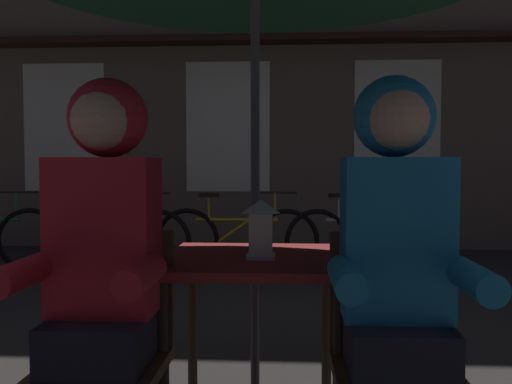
# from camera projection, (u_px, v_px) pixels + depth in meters

# --- Properties ---
(cafe_table) EXTENTS (0.72, 0.72, 0.74)m
(cafe_table) POSITION_uv_depth(u_px,v_px,m) (255.00, 281.00, 2.24)
(cafe_table) COLOR maroon
(cafe_table) RESTS_ON ground_plane
(lantern) EXTENTS (0.11, 0.11, 0.23)m
(lantern) POSITION_uv_depth(u_px,v_px,m) (261.00, 227.00, 2.17)
(lantern) COLOR white
(lantern) RESTS_ON cafe_table
(chair_left) EXTENTS (0.40, 0.40, 0.87)m
(chair_left) POSITION_uv_depth(u_px,v_px,m) (109.00, 345.00, 1.91)
(chair_left) COLOR #513823
(chair_left) RESTS_ON ground_plane
(chair_right) EXTENTS (0.40, 0.40, 0.87)m
(chair_right) POSITION_uv_depth(u_px,v_px,m) (392.00, 350.00, 1.85)
(chair_right) COLOR #513823
(chair_right) RESTS_ON ground_plane
(person_left_hooded) EXTENTS (0.45, 0.56, 1.40)m
(person_left_hooded) POSITION_uv_depth(u_px,v_px,m) (102.00, 244.00, 1.83)
(person_left_hooded) COLOR black
(person_left_hooded) RESTS_ON ground_plane
(person_right_hooded) EXTENTS (0.45, 0.56, 1.40)m
(person_right_hooded) POSITION_uv_depth(u_px,v_px,m) (397.00, 246.00, 1.78)
(person_right_hooded) COLOR black
(person_right_hooded) RESTS_ON ground_plane
(shopfront_building) EXTENTS (10.00, 0.93, 6.20)m
(shopfront_building) POSITION_uv_depth(u_px,v_px,m) (311.00, 17.00, 7.47)
(shopfront_building) COLOR #6B5B4C
(shopfront_building) RESTS_ON ground_plane
(bicycle_second) EXTENTS (1.64, 0.44, 0.84)m
(bicycle_second) POSITION_uv_depth(u_px,v_px,m) (116.00, 239.00, 5.68)
(bicycle_second) COLOR black
(bicycle_second) RESTS_ON ground_plane
(bicycle_third) EXTENTS (1.68, 0.08, 0.84)m
(bicycle_third) POSITION_uv_depth(u_px,v_px,m) (236.00, 239.00, 5.67)
(bicycle_third) COLOR black
(bicycle_third) RESTS_ON ground_plane
(bicycle_fourth) EXTENTS (1.67, 0.29, 0.84)m
(bicycle_fourth) POSITION_uv_depth(u_px,v_px,m) (366.00, 239.00, 5.67)
(bicycle_fourth) COLOR black
(bicycle_fourth) RESTS_ON ground_plane
(potted_plant) EXTENTS (0.60, 0.60, 0.92)m
(potted_plant) POSITION_uv_depth(u_px,v_px,m) (97.00, 210.00, 6.84)
(potted_plant) COLOR brown
(potted_plant) RESTS_ON ground_plane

